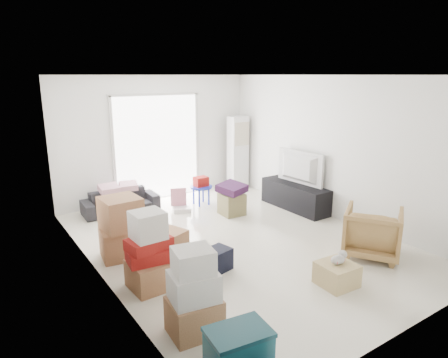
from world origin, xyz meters
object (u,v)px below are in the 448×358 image
at_px(tv_console, 295,196).
at_px(armchair, 373,230).
at_px(kids_table, 201,185).
at_px(ac_tower, 238,153).
at_px(television, 296,180).
at_px(wood_crate, 337,274).
at_px(ottoman, 232,204).
at_px(sofa, 120,198).

bearing_deg(tv_console, armchair, -104.25).
bearing_deg(armchair, kids_table, -18.56).
xyz_separation_m(ac_tower, kids_table, (-1.43, -0.64, -0.44)).
height_order(television, wood_crate, television).
bearing_deg(armchair, ac_tower, -39.62).
bearing_deg(television, wood_crate, 142.88).
bearing_deg(tv_console, ottoman, 161.35).
xyz_separation_m(sofa, ottoman, (1.78, -1.37, -0.08)).
bearing_deg(wood_crate, kids_table, 86.23).
bearing_deg(television, sofa, 56.11).
relative_size(sofa, ottoman, 3.47).
relative_size(ac_tower, kids_table, 2.87).
xyz_separation_m(television, wood_crate, (-1.74, -2.61, -0.45)).
bearing_deg(armchair, sofa, -1.14).
bearing_deg(tv_console, ac_tower, 91.46).
relative_size(tv_console, television, 1.36).
bearing_deg(wood_crate, ottoman, 81.73).
bearing_deg(kids_table, television, -41.72).
xyz_separation_m(kids_table, wood_crate, (-0.26, -3.92, -0.28)).
height_order(tv_console, armchair, armchair).
height_order(ottoman, kids_table, kids_table).
distance_m(ac_tower, tv_console, 2.05).
relative_size(television, ottoman, 2.71).
xyz_separation_m(sofa, wood_crate, (1.34, -4.41, -0.14)).
xyz_separation_m(ac_tower, tv_console, (0.05, -1.96, -0.61)).
distance_m(ac_tower, wood_crate, 4.92).
relative_size(tv_console, ottoman, 3.69).
relative_size(tv_console, armchair, 1.92).
bearing_deg(wood_crate, tv_console, 56.34).
height_order(armchair, kids_table, armchair).
xyz_separation_m(tv_console, television, (0.00, 0.00, 0.34)).
relative_size(television, kids_table, 1.92).
relative_size(tv_console, sofa, 1.06).
bearing_deg(kids_table, wood_crate, -93.77).
distance_m(television, armchair, 2.37).
distance_m(television, wood_crate, 3.16).
relative_size(kids_table, wood_crate, 1.34).
distance_m(ottoman, kids_table, 0.92).
distance_m(tv_console, wood_crate, 3.13).
height_order(ac_tower, ottoman, ac_tower).
xyz_separation_m(tv_console, kids_table, (-1.48, 1.32, 0.17)).
height_order(tv_console, ottoman, tv_console).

